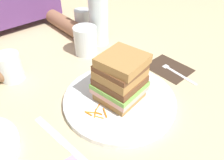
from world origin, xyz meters
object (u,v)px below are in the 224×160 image
(main_plate, at_px, (119,99))
(knife, at_px, (64,143))
(fork, at_px, (173,70))
(empty_tumbler_0, at_px, (10,67))
(sandwich, at_px, (120,79))
(empty_tumbler_1, at_px, (83,22))
(water_bottle, at_px, (98,11))
(juice_glass, at_px, (86,42))
(napkin_dark, at_px, (168,67))

(main_plate, bearing_deg, knife, -174.76)
(main_plate, relative_size, fork, 1.77)
(main_plate, relative_size, empty_tumbler_0, 3.49)
(main_plate, distance_m, fork, 0.22)
(main_plate, xyz_separation_m, knife, (-0.18, -0.02, -0.01))
(sandwich, bearing_deg, fork, -2.96)
(main_plate, height_order, empty_tumbler_1, empty_tumbler_1)
(empty_tumbler_0, bearing_deg, water_bottle, 0.66)
(fork, height_order, knife, fork)
(water_bottle, bearing_deg, fork, -78.88)
(sandwich, xyz_separation_m, knife, (-0.18, -0.02, -0.08))
(sandwich, relative_size, juice_glass, 1.29)
(sandwich, bearing_deg, empty_tumbler_0, 121.54)
(empty_tumbler_0, distance_m, empty_tumbler_1, 0.36)
(juice_glass, bearing_deg, main_plate, -107.02)
(main_plate, xyz_separation_m, juice_glass, (0.08, 0.26, 0.04))
(main_plate, bearing_deg, sandwich, -38.31)
(sandwich, bearing_deg, juice_glass, 73.15)
(sandwich, distance_m, water_bottle, 0.33)
(empty_tumbler_0, bearing_deg, knife, -91.35)
(napkin_dark, height_order, fork, fork)
(knife, distance_m, empty_tumbler_1, 0.54)
(napkin_dark, relative_size, knife, 0.65)
(sandwich, height_order, fork, sandwich)
(main_plate, bearing_deg, juice_glass, 72.98)
(juice_glass, xyz_separation_m, water_bottle, (0.08, 0.03, 0.08))
(main_plate, distance_m, juice_glass, 0.27)
(fork, height_order, empty_tumbler_1, empty_tumbler_1)
(fork, xyz_separation_m, empty_tumbler_0, (-0.39, 0.29, 0.04))
(main_plate, height_order, napkin_dark, main_plate)
(main_plate, bearing_deg, empty_tumbler_1, 67.31)
(sandwich, relative_size, napkin_dark, 0.97)
(juice_glass, relative_size, water_bottle, 0.34)
(main_plate, xyz_separation_m, napkin_dark, (0.22, 0.01, -0.01))
(napkin_dark, distance_m, juice_glass, 0.29)
(fork, bearing_deg, empty_tumbler_1, 97.48)
(knife, distance_m, water_bottle, 0.47)
(fork, distance_m, empty_tumbler_1, 0.42)
(knife, relative_size, juice_glass, 2.04)
(juice_glass, relative_size, empty_tumbler_0, 1.16)
(main_plate, height_order, empty_tumbler_0, empty_tumbler_0)
(napkin_dark, height_order, empty_tumbler_0, empty_tumbler_0)
(water_bottle, bearing_deg, napkin_dark, -77.72)
(fork, bearing_deg, main_plate, 176.90)
(napkin_dark, height_order, juice_glass, juice_glass)
(main_plate, relative_size, juice_glass, 3.00)
(sandwich, distance_m, empty_tumbler_1, 0.43)
(knife, distance_m, juice_glass, 0.38)
(napkin_dark, xyz_separation_m, water_bottle, (-0.06, 0.28, 0.12))
(sandwich, distance_m, fork, 0.23)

